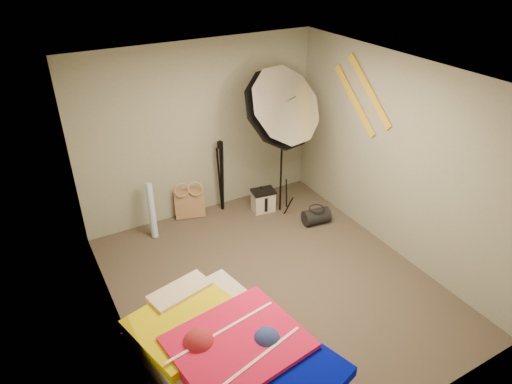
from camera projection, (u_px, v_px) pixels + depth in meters
floor at (273, 284)px, 5.48m from camera, size 4.00×4.00×0.00m
ceiling at (278, 78)px, 4.23m from camera, size 4.00×4.00×0.00m
wall_back at (200, 132)px, 6.36m from camera, size 3.50×0.00×3.50m
wall_front at (418, 314)px, 3.35m from camera, size 3.50×0.00×3.50m
wall_left at (110, 243)px, 4.11m from camera, size 0.00×4.00×4.00m
wall_right at (397, 159)px, 5.60m from camera, size 0.00×4.00×4.00m
tote_bag at (190, 203)px, 6.68m from camera, size 0.47×0.31×0.44m
wrapping_roll at (152, 210)px, 6.18m from camera, size 0.15×0.24×0.79m
camera_case at (263, 201)px, 6.84m from camera, size 0.35×0.27×0.32m
duffel_bag at (316, 216)px, 6.56m from camera, size 0.41×0.29×0.23m
wall_stripe_upper at (369, 91)px, 5.69m from camera, size 0.02×0.91×0.78m
wall_stripe_lower at (355, 100)px, 5.98m from camera, size 0.02×0.91×0.78m
bed at (227, 354)px, 4.25m from camera, size 1.63×2.11×0.53m
photo_umbrella at (279, 109)px, 5.89m from camera, size 1.31×0.90×2.34m
camera_tripod at (221, 171)px, 6.63m from camera, size 0.08×0.08×1.12m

